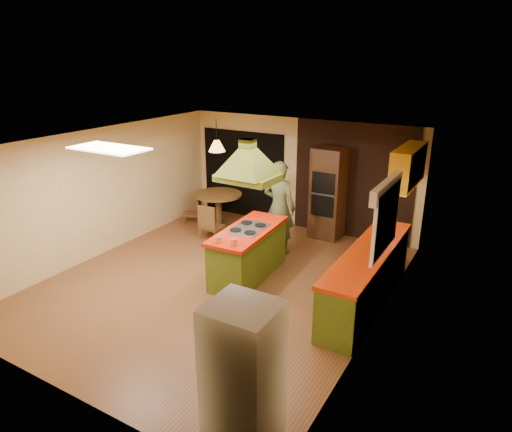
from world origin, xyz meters
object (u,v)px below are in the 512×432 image
Objects in this scene: wall_oven at (328,193)px; canister_large at (387,221)px; man at (279,207)px; refrigerator at (243,378)px; kitchen_island at (248,253)px; dining_table at (219,203)px.

canister_large is (1.58, -1.19, 0.03)m from wall_oven.
man is 4.92m from refrigerator.
kitchen_island is 1.00× the size of man.
wall_oven is 1.84× the size of dining_table.
refrigerator is at bearing 113.55° from man.
kitchen_island is 1.75× the size of dining_table.
dining_table is (-2.39, -0.68, -0.42)m from wall_oven.
wall_oven is at bearing 103.55° from refrigerator.
canister_large is (2.07, 1.32, 0.56)m from kitchen_island.
dining_table is (-3.81, 5.07, -0.24)m from refrigerator.
man is 1.97m from dining_table.
man is 2.12m from canister_large.
wall_oven is (0.49, 2.51, 0.52)m from kitchen_island.
kitchen_island is at bearing -98.63° from wall_oven.
kitchen_island is 2.61m from wall_oven.
wall_oven reaches higher than dining_table.
refrigerator is at bearing -92.07° from canister_large.
man is 0.95× the size of wall_oven.
refrigerator is (1.95, -4.52, -0.13)m from man.
refrigerator is 1.51× the size of dining_table.
kitchen_island is at bearing 120.13° from refrigerator.
canister_large reaches higher than kitchen_island.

